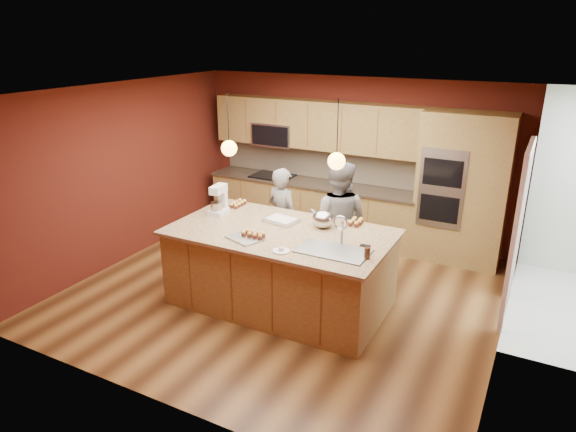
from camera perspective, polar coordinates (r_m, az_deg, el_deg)
The scene contains 24 objects.
floor at distance 7.12m, azimuth -0.38°, elevation -8.51°, with size 5.50×5.50×0.00m, color #442813.
ceiling at distance 6.30m, azimuth -0.44°, elevation 13.64°, with size 5.50×5.50×0.00m, color white.
wall_back at distance 8.79m, azimuth 7.31°, elevation 6.34°, with size 5.50×5.50×0.00m, color #4F1911.
wall_front at distance 4.69m, azimuth -15.00°, elevation -6.60°, with size 5.50×5.50×0.00m, color #4F1911.
wall_left at distance 8.19m, azimuth -17.71°, elevation 4.55°, with size 5.00×5.00×0.00m, color #4F1911.
wall_right at distance 5.89m, azimuth 23.95°, elevation -2.12°, with size 5.00×5.00×0.00m, color #4F1911.
cabinet_run at distance 8.91m, azimuth 2.53°, elevation 4.24°, with size 3.74×0.64×2.30m.
oven_column at distance 8.11m, azimuth 18.76°, elevation 2.83°, with size 1.30×0.62×2.30m.
doorway_trim at distance 6.75m, azimuth 24.00°, elevation -2.17°, with size 0.08×1.11×2.20m, color white, non-canonical shape.
pendant_left at distance 6.52m, azimuth -6.56°, elevation 7.52°, with size 0.20×0.20×0.80m.
pendant_right at distance 5.84m, azimuth 5.41°, elevation 6.13°, with size 0.20×0.20×0.80m.
island at distance 6.63m, azimuth -0.73°, elevation -5.71°, with size 2.78×1.55×1.40m.
person_left at distance 7.60m, azimuth -0.60°, elevation -0.25°, with size 0.56×0.37×1.53m, color black.
person_right at distance 7.22m, azimuth 5.56°, elevation -0.59°, with size 0.85×0.66×1.74m, color gray.
stand_mixer at distance 7.04m, azimuth -7.70°, elevation 1.60°, with size 0.24×0.31×0.40m.
sheet_cake at distance 6.73m, azimuth -0.75°, elevation -0.47°, with size 0.47×0.38×0.05m.
cooling_rack at distance 6.21m, azimuth -4.85°, elevation -2.46°, with size 0.42×0.30×0.02m, color #A0A2A6.
mixing_bowl at distance 6.52m, azimuth 3.92°, elevation -0.35°, with size 0.28×0.28×0.24m, color #BABCC1.
plate at distance 5.84m, azimuth -0.77°, elevation -3.90°, with size 0.20×0.20×0.01m, color silver.
tumbler at distance 5.71m, azimuth 8.79°, elevation -4.09°, with size 0.07×0.07×0.13m, color #3C2112.
phone at distance 6.05m, azimuth 8.58°, elevation -3.28°, with size 0.12×0.07×0.01m, color black.
cupcakes_left at distance 7.37m, azimuth -5.59°, elevation 1.37°, with size 0.16×0.31×0.07m, color gold, non-canonical shape.
cupcakes_rack at distance 6.21m, azimuth -3.86°, elevation -2.02°, with size 0.31×0.15×0.07m, color gold, non-canonical shape.
cupcakes_right at distance 6.69m, azimuth 7.55°, elevation -0.64°, with size 0.17×0.25×0.08m, color gold, non-canonical shape.
Camera 1 is at (2.94, -5.53, 3.39)m, focal length 32.00 mm.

